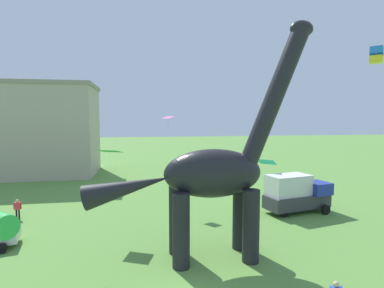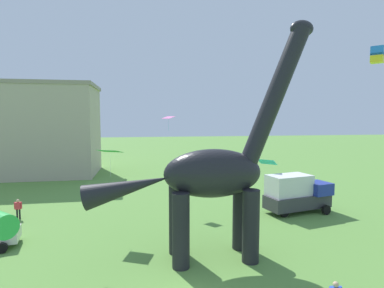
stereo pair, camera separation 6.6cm
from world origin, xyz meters
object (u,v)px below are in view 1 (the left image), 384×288
object	(u,v)px
dinosaur_sculpture	(212,173)
kite_near_high	(110,151)
kite_high_right	(267,162)
parked_box_truck	(296,193)
kite_mid_right	(168,118)
kite_near_low	(376,55)
person_strolling_adult	(17,207)

from	to	relation	value
dinosaur_sculpture	kite_near_high	bearing A→B (deg)	129.79
dinosaur_sculpture	kite_high_right	bearing A→B (deg)	42.26
parked_box_truck	kite_near_high	xyz separation A→B (m)	(-15.03, -1.73, 3.99)
dinosaur_sculpture	kite_mid_right	distance (m)	12.25
kite_near_high	kite_near_low	distance (m)	23.40
dinosaur_sculpture	parked_box_truck	bearing A→B (deg)	28.94
person_strolling_adult	kite_high_right	bearing A→B (deg)	-1.98
kite_high_right	person_strolling_adult	bearing A→B (deg)	179.70
kite_mid_right	kite_near_low	distance (m)	18.79
parked_box_truck	kite_mid_right	xyz separation A→B (m)	(-10.36, 4.75, 6.36)
parked_box_truck	kite_near_low	distance (m)	13.62
kite_high_right	kite_mid_right	world-z (taller)	kite_mid_right
parked_box_truck	kite_high_right	distance (m)	3.58
kite_high_right	kite_near_high	bearing A→B (deg)	-164.50
kite_near_high	kite_mid_right	distance (m)	8.33
kite_high_right	kite_mid_right	distance (m)	9.82
kite_high_right	kite_near_low	distance (m)	12.96
parked_box_truck	kite_near_high	size ratio (longest dim) A/B	3.09
person_strolling_adult	kite_near_low	distance (m)	32.10
person_strolling_adult	parked_box_truck	bearing A→B (deg)	-6.84
person_strolling_adult	kite_high_right	distance (m)	20.95
kite_near_high	kite_near_low	world-z (taller)	kite_near_low
kite_mid_right	kite_near_high	bearing A→B (deg)	-125.75
kite_near_high	kite_mid_right	xyz separation A→B (m)	(4.67, 6.48, 2.37)
kite_mid_right	person_strolling_adult	bearing A→B (deg)	-167.45
parked_box_truck	kite_high_right	size ratio (longest dim) A/B	3.19
dinosaur_sculpture	kite_mid_right	world-z (taller)	dinosaur_sculpture
kite_near_high	dinosaur_sculpture	bearing A→B (deg)	-41.27
person_strolling_adult	kite_high_right	size ratio (longest dim) A/B	0.85
person_strolling_adult	kite_mid_right	distance (m)	14.33
parked_box_truck	kite_high_right	bearing A→B (deg)	121.11
person_strolling_adult	dinosaur_sculpture	bearing A→B (deg)	-35.45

